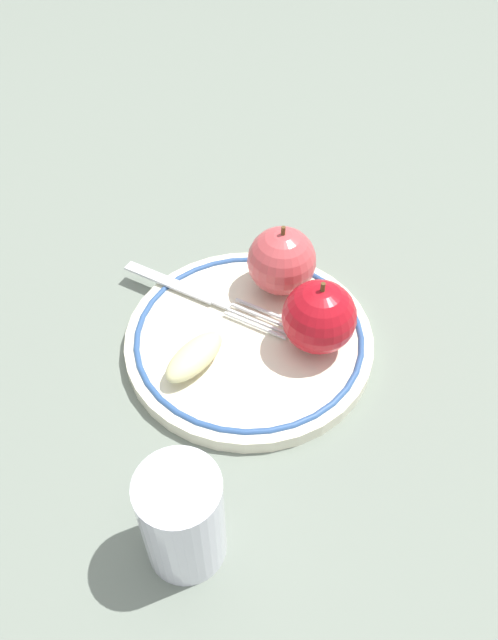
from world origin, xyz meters
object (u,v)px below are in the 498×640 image
apple_second_whole (282,261)px  apple_slice_front (194,357)px  drinking_glass (182,518)px  plate (249,340)px  fork (201,295)px  apple_red_whole (319,317)px

apple_second_whole → apple_slice_front: 0.13m
drinking_glass → apple_second_whole: bearing=-3.6°
plate → fork: fork is taller
fork → apple_red_whole: bearing=1.0°
plate → drinking_glass: 0.21m
apple_second_whole → fork: bearing=113.7°
apple_second_whole → apple_slice_front: bearing=154.5°
apple_second_whole → apple_slice_front: size_ratio=1.12×
apple_slice_front → drinking_glass: bearing=-140.8°
plate → apple_slice_front: apple_slice_front is taller
plate → apple_slice_front: 0.07m
apple_red_whole → drinking_glass: bearing=162.8°
plate → apple_slice_front: bearing=139.8°
apple_red_whole → apple_slice_front: bearing=116.7°
apple_red_whole → drinking_glass: 0.22m
plate → apple_slice_front: (-0.05, 0.04, 0.02)m
plate → apple_slice_front: size_ratio=3.47×
fork → apple_second_whole: bearing=39.6°
apple_red_whole → fork: (0.03, 0.12, -0.03)m
apple_second_whole → drinking_glass: 0.28m
plate → apple_second_whole: bearing=-13.2°
apple_red_whole → drinking_glass: drinking_glass is taller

